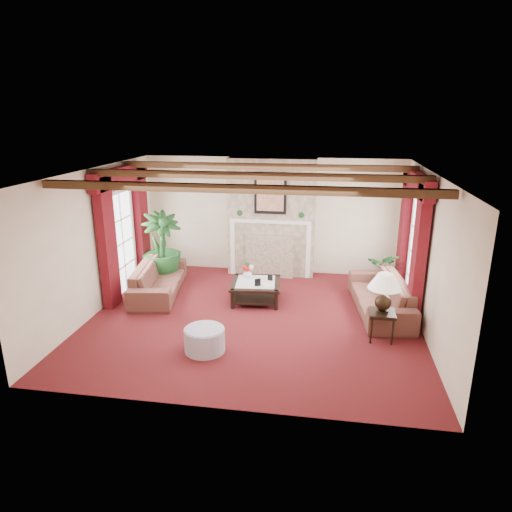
% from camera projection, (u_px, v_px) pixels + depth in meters
% --- Properties ---
extents(floor, '(6.00, 6.00, 0.00)m').
position_uv_depth(floor, '(253.00, 318.00, 8.49)').
color(floor, '#410E0B').
rests_on(floor, ground).
extents(ceiling, '(6.00, 6.00, 0.00)m').
position_uv_depth(ceiling, '(253.00, 172.00, 7.68)').
color(ceiling, white).
rests_on(ceiling, floor).
extents(back_wall, '(6.00, 0.02, 2.70)m').
position_uv_depth(back_wall, '(272.00, 216.00, 10.68)').
color(back_wall, beige).
rests_on(back_wall, ground).
extents(left_wall, '(0.02, 5.50, 2.70)m').
position_uv_depth(left_wall, '(96.00, 242.00, 8.54)').
color(left_wall, beige).
rests_on(left_wall, ground).
extents(right_wall, '(0.02, 5.50, 2.70)m').
position_uv_depth(right_wall, '(430.00, 257.00, 7.64)').
color(right_wall, beige).
rests_on(right_wall, ground).
extents(ceiling_beams, '(6.00, 3.00, 0.12)m').
position_uv_depth(ceiling_beams, '(253.00, 176.00, 7.70)').
color(ceiling_beams, '#382312').
rests_on(ceiling_beams, ceiling).
extents(fireplace, '(2.00, 0.52, 2.70)m').
position_uv_depth(fireplace, '(272.00, 158.00, 10.08)').
color(fireplace, tan).
rests_on(fireplace, ground).
extents(french_door_left, '(0.10, 1.10, 2.16)m').
position_uv_depth(french_door_left, '(117.00, 192.00, 9.24)').
color(french_door_left, white).
rests_on(french_door_left, ground).
extents(french_door_right, '(0.10, 1.10, 2.16)m').
position_uv_depth(french_door_right, '(422.00, 200.00, 8.35)').
color(french_door_right, white).
rests_on(french_door_right, ground).
extents(curtains_left, '(0.20, 2.40, 2.55)m').
position_uv_depth(curtains_left, '(120.00, 171.00, 9.10)').
color(curtains_left, '#45090E').
rests_on(curtains_left, ground).
extents(curtains_right, '(0.20, 2.40, 2.55)m').
position_uv_depth(curtains_right, '(418.00, 177.00, 8.24)').
color(curtains_right, '#45090E').
rests_on(curtains_right, ground).
extents(sofa_left, '(2.35, 1.29, 0.84)m').
position_uv_depth(sofa_left, '(158.00, 274.00, 9.55)').
color(sofa_left, '#340E16').
rests_on(sofa_left, ground).
extents(sofa_right, '(2.39, 1.18, 0.87)m').
position_uv_depth(sofa_right, '(381.00, 290.00, 8.68)').
color(sofa_right, '#340E16').
rests_on(sofa_right, ground).
extents(potted_palm, '(2.44, 2.44, 0.88)m').
position_uv_depth(potted_palm, '(163.00, 262.00, 10.31)').
color(potted_palm, black).
rests_on(potted_palm, ground).
extents(small_plant, '(1.50, 1.52, 0.69)m').
position_uv_depth(small_plant, '(387.00, 275.00, 9.76)').
color(small_plant, black).
rests_on(small_plant, ground).
extents(coffee_table, '(1.06, 1.06, 0.40)m').
position_uv_depth(coffee_table, '(256.00, 291.00, 9.24)').
color(coffee_table, black).
rests_on(coffee_table, ground).
extents(side_table, '(0.44, 0.44, 0.50)m').
position_uv_depth(side_table, '(381.00, 326.00, 7.64)').
color(side_table, black).
rests_on(side_table, ground).
extents(ottoman, '(0.65, 0.65, 0.38)m').
position_uv_depth(ottoman, '(205.00, 340.00, 7.28)').
color(ottoman, '#9D95A9').
rests_on(ottoman, ground).
extents(table_lamp, '(0.54, 0.54, 0.69)m').
position_uv_depth(table_lamp, '(384.00, 292.00, 7.46)').
color(table_lamp, black).
rests_on(table_lamp, side_table).
extents(flower_vase, '(0.27, 0.28, 0.18)m').
position_uv_depth(flower_vase, '(248.00, 273.00, 9.41)').
color(flower_vase, silver).
rests_on(flower_vase, coffee_table).
extents(book, '(0.23, 0.10, 0.30)m').
position_uv_depth(book, '(263.00, 279.00, 8.93)').
color(book, black).
rests_on(book, coffee_table).
extents(photo_frame_a, '(0.12, 0.07, 0.16)m').
position_uv_depth(photo_frame_a, '(258.00, 283.00, 8.92)').
color(photo_frame_a, black).
rests_on(photo_frame_a, coffee_table).
extents(photo_frame_b, '(0.11, 0.04, 0.13)m').
position_uv_depth(photo_frame_b, '(270.00, 278.00, 9.22)').
color(photo_frame_b, black).
rests_on(photo_frame_b, coffee_table).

